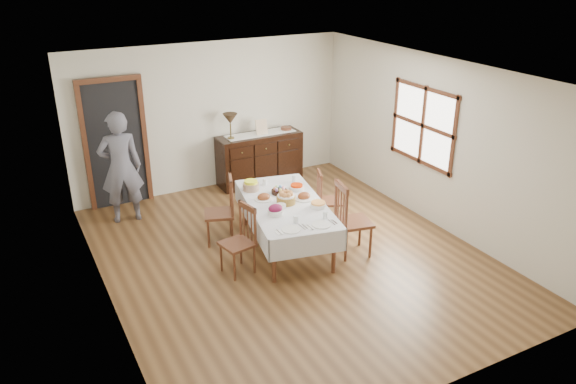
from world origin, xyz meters
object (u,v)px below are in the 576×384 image
chair_left_near (240,239)px  chair_right_near (350,219)px  sideboard (260,159)px  dining_table (286,208)px  table_lamp (230,119)px  person (120,164)px  chair_left_far (223,210)px  chair_right_far (327,198)px

chair_left_near → chair_right_near: bearing=68.3°
sideboard → dining_table: bearing=-106.8°
table_lamp → chair_right_near: bearing=-80.3°
dining_table → person: 2.74m
chair_right_near → person: person is taller
dining_table → chair_left_far: bearing=152.7°
person → chair_right_far: bearing=155.0°
chair_right_near → table_lamp: 3.17m
chair_left_far → table_lamp: (0.92, 1.85, 0.77)m
person → table_lamp: person is taller
chair_left_far → chair_right_near: (1.44, -1.19, 0.04)m
chair_left_far → dining_table: bearing=70.4°
person → dining_table: bearing=138.8°
chair_right_far → table_lamp: (-0.72, 2.09, 0.83)m
chair_left_far → chair_right_near: bearing=69.3°
chair_left_near → chair_left_far: chair_left_far is taller
dining_table → chair_right_far: size_ratio=2.48×
dining_table → chair_left_far: 0.95m
chair_right_far → person: person is taller
chair_left_near → chair_left_far: (0.11, 0.90, 0.03)m
person → sideboard: bearing=-164.2°
chair_left_near → chair_right_near: size_ratio=0.86×
dining_table → table_lamp: table_lamp is taller
chair_left_near → chair_left_far: bearing=162.0°
sideboard → person: (-2.58, -0.44, 0.49)m
chair_right_near → chair_left_near: bearing=90.6°
sideboard → chair_left_near: bearing=-119.9°
chair_right_near → table_lamp: size_ratio=2.39×
chair_right_far → sideboard: bearing=26.5°
chair_right_near → table_lamp: (-0.52, 3.04, 0.73)m
dining_table → chair_right_near: size_ratio=2.03×
chair_left_near → table_lamp: (1.03, 2.75, 0.81)m
chair_right_near → sideboard: chair_right_near is taller
chair_right_far → chair_right_near: bearing=-170.2°
chair_right_near → table_lamp: bearing=21.0°
chair_left_far → chair_right_near: size_ratio=0.92×
chair_left_far → table_lamp: size_ratio=2.21×
dining_table → sideboard: (0.74, 2.44, -0.15)m
dining_table → chair_left_far: size_ratio=2.19×
chair_right_near → chair_right_far: chair_right_near is taller
chair_left_far → chair_right_far: (1.64, -0.24, -0.06)m
dining_table → chair_left_far: chair_left_far is taller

